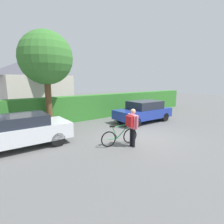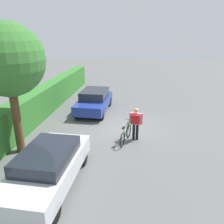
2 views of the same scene
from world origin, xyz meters
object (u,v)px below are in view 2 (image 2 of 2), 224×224
object	(u,v)px
tree_kerbside	(8,61)
parked_car_far	(94,100)
bicycle	(126,135)
person_rider	(136,121)
parked_car_near	(48,167)

from	to	relation	value
tree_kerbside	parked_car_far	bearing A→B (deg)	-21.29
tree_kerbside	bicycle	bearing A→B (deg)	-72.19
person_rider	tree_kerbside	bearing A→B (deg)	109.32
bicycle	person_rider	xyz separation A→B (m)	(0.29, -0.45, 0.60)
parked_car_near	tree_kerbside	size ratio (longest dim) A/B	0.80
parked_car_far	bicycle	size ratio (longest dim) A/B	2.36
person_rider	parked_car_near	bearing A→B (deg)	144.00
tree_kerbside	parked_car_near	bearing A→B (deg)	-134.23
parked_car_near	tree_kerbside	xyz separation A→B (m)	(2.12, 2.18, 3.22)
parked_car_near	bicycle	bearing A→B (deg)	-33.42
parked_car_near	bicycle	size ratio (longest dim) A/B	2.56
parked_car_near	person_rider	distance (m)	4.79
parked_car_near	tree_kerbside	bearing A→B (deg)	45.77
parked_car_far	parked_car_near	bearing A→B (deg)	179.99
parked_car_far	bicycle	bearing A→B (deg)	-150.27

